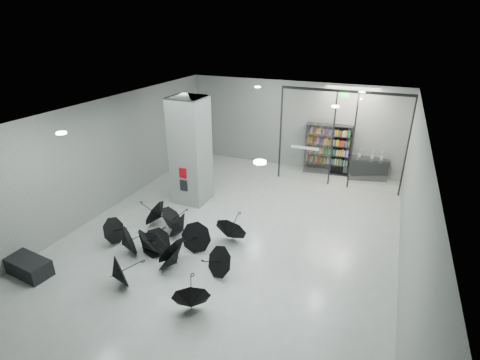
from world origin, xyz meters
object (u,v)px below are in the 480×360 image
at_px(bench, 27,266).
at_px(shop_counter, 368,168).
at_px(column, 190,151).
at_px(umbrella_cluster, 170,246).
at_px(bookshelf, 328,149).

relative_size(bench, shop_counter, 0.91).
bearing_deg(column, umbrella_cluster, -70.85).
xyz_separation_m(column, bookshelf, (4.27, 4.75, -0.87)).
height_order(column, umbrella_cluster, column).
bearing_deg(shop_counter, umbrella_cluster, -135.47).
bearing_deg(bench, shop_counter, 58.26).
relative_size(column, bookshelf, 1.77).
distance_m(shop_counter, umbrella_cluster, 9.58).
bearing_deg(shop_counter, column, -156.65).
height_order(bookshelf, shop_counter, bookshelf).
bearing_deg(column, bench, -108.85).
distance_m(column, bookshelf, 6.45).
xyz_separation_m(column, umbrella_cluster, (1.20, -3.46, -1.71)).
bearing_deg(umbrella_cluster, shop_counter, 59.49).
distance_m(column, umbrella_cluster, 4.04).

